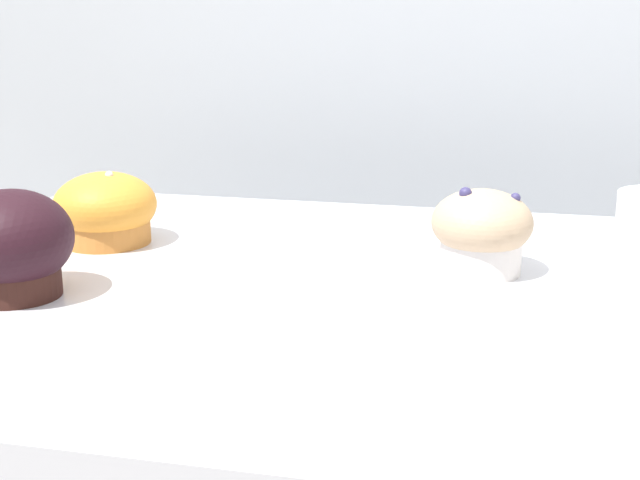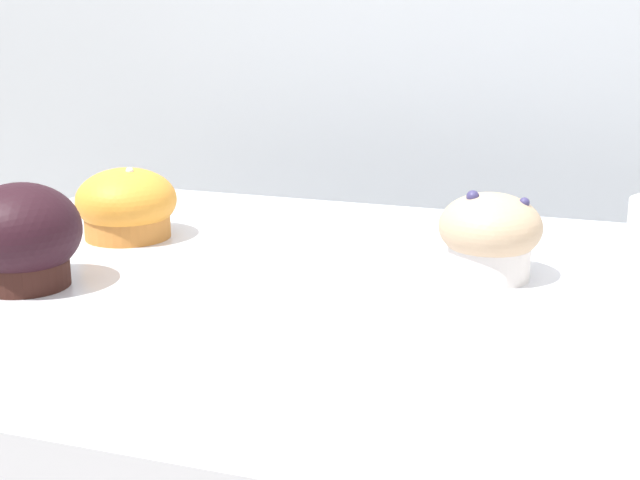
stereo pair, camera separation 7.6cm
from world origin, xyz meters
name	(u,v)px [view 2 (the right image)]	position (x,y,z in m)	size (l,w,h in m)	color
wall_back	(509,185)	(0.00, 0.60, 0.90)	(3.20, 0.10, 1.80)	#B2B7BC
muffin_front_center	(490,235)	(0.05, 0.07, 0.96)	(0.09, 0.09, 0.08)	silver
muffin_back_right	(22,237)	(-0.33, -0.09, 0.97)	(0.10, 0.10, 0.09)	#351A14
muffin_front_left	(127,206)	(-0.33, 0.09, 0.96)	(0.10, 0.10, 0.08)	#C97A33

